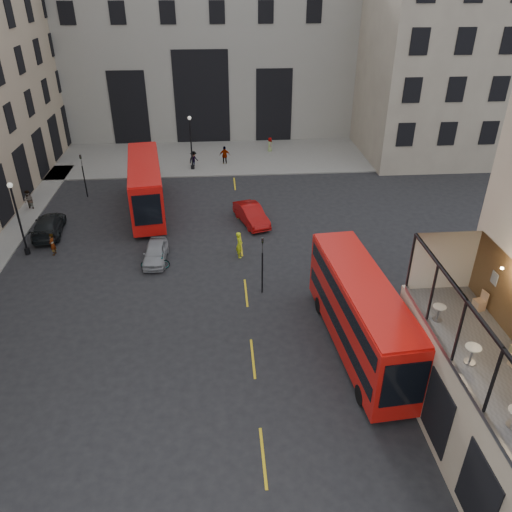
{
  "coord_description": "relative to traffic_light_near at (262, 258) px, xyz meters",
  "views": [
    {
      "loc": [
        -3.33,
        -13.49,
        17.4
      ],
      "look_at": [
        -1.43,
        11.32,
        3.0
      ],
      "focal_mm": 35.0,
      "sensor_mm": 36.0,
      "label": 1
    }
  ],
  "objects": [
    {
      "name": "host_frontage",
      "position": [
        7.5,
        -12.0,
        -0.17
      ],
      "size": [
        3.0,
        11.0,
        4.5
      ],
      "primitive_type": "cube",
      "color": "tan",
      "rests_on": "ground"
    },
    {
      "name": "pedestrian_d",
      "position": [
        3.19,
        26.99,
        -1.63
      ],
      "size": [
        0.61,
        0.84,
        1.6
      ],
      "primitive_type": "imported",
      "rotation": [
        0.0,
        0.0,
        1.7
      ],
      "color": "gray",
      "rests_on": "ground"
    },
    {
      "name": "car_b",
      "position": [
        -0.0,
        9.7,
        -1.69
      ],
      "size": [
        2.85,
        4.69,
        1.46
      ],
      "primitive_type": "imported",
      "rotation": [
        0.0,
        0.0,
        0.32
      ],
      "color": "#960A09",
      "rests_on": "ground"
    },
    {
      "name": "pedestrian_c",
      "position": [
        -1.76,
        23.36,
        -1.47
      ],
      "size": [
        1.12,
        0.48,
        1.9
      ],
      "primitive_type": "imported",
      "rotation": [
        0.0,
        0.0,
        3.13
      ],
      "color": "gray",
      "rests_on": "ground"
    },
    {
      "name": "cafe_chair_d",
      "position": [
        8.6,
        -8.75,
        2.44
      ],
      "size": [
        0.52,
        0.52,
        0.87
      ],
      "color": "tan",
      "rests_on": "cafe_floor"
    },
    {
      "name": "car_c",
      "position": [
        -15.3,
        9.03,
        -1.72
      ],
      "size": [
        2.49,
        5.05,
        1.41
      ],
      "primitive_type": "imported",
      "rotation": [
        0.0,
        0.0,
        3.25
      ],
      "color": "black",
      "rests_on": "ground"
    },
    {
      "name": "pedestrian_a",
      "position": [
        -18.0,
        13.38,
        -1.54
      ],
      "size": [
        1.05,
        0.95,
        1.76
      ],
      "primitive_type": "imported",
      "rotation": [
        0.0,
        0.0,
        -0.41
      ],
      "color": "gray",
      "rests_on": "ground"
    },
    {
      "name": "pavement_far",
      "position": [
        -5.0,
        26.0,
        -2.36
      ],
      "size": [
        40.0,
        12.0,
        0.12
      ],
      "primitive_type": "cube",
      "color": "slate",
      "rests_on": "ground"
    },
    {
      "name": "cafe_table_far",
      "position": [
        6.53,
        -9.34,
        2.62
      ],
      "size": [
        0.54,
        0.54,
        0.68
      ],
      "color": "beige",
      "rests_on": "cafe_floor"
    },
    {
      "name": "bus_far",
      "position": [
        -8.3,
        12.53,
        -0.05
      ],
      "size": [
        3.83,
        10.85,
        4.24
      ],
      "color": "red",
      "rests_on": "ground"
    },
    {
      "name": "building_right",
      "position": [
        21.0,
        27.97,
        7.97
      ],
      "size": [
        16.6,
        18.6,
        20.0
      ],
      "color": "#A89C87",
      "rests_on": "ground"
    },
    {
      "name": "cafe_floor",
      "position": [
        7.5,
        -12.0,
        2.12
      ],
      "size": [
        3.0,
        10.0,
        0.1
      ],
      "primitive_type": "cube",
      "color": "slate",
      "rests_on": "host_frontage"
    },
    {
      "name": "bicycle",
      "position": [
        -6.84,
        3.32,
        -1.92
      ],
      "size": [
        1.92,
        0.69,
        1.0
      ],
      "primitive_type": "imported",
      "rotation": [
        0.0,
        0.0,
        1.59
      ],
      "color": "gray",
      "rests_on": "ground"
    },
    {
      "name": "cafe_table_mid",
      "position": [
        6.73,
        -11.98,
        2.67
      ],
      "size": [
        0.6,
        0.6,
        0.74
      ],
      "color": "silver",
      "rests_on": "cafe_floor"
    },
    {
      "name": "ground",
      "position": [
        1.0,
        -12.0,
        -2.42
      ],
      "size": [
        140.0,
        140.0,
        0.0
      ],
      "primitive_type": "plane",
      "color": "black",
      "rests_on": "ground"
    },
    {
      "name": "pedestrian_b",
      "position": [
        -4.89,
        22.64,
        -1.58
      ],
      "size": [
        1.22,
        1.22,
        1.7
      ],
      "primitive_type": "imported",
      "rotation": [
        0.0,
        0.0,
        0.78
      ],
      "color": "gray",
      "rests_on": "ground"
    },
    {
      "name": "traffic_light_near",
      "position": [
        0.0,
        0.0,
        0.0
      ],
      "size": [
        0.16,
        0.2,
        3.8
      ],
      "color": "black",
      "rests_on": "ground"
    },
    {
      "name": "street_lamp_a",
      "position": [
        -16.0,
        6.0,
        -0.03
      ],
      "size": [
        0.36,
        0.36,
        5.33
      ],
      "color": "black",
      "rests_on": "ground"
    },
    {
      "name": "cyclist",
      "position": [
        -1.19,
        4.5,
        -1.48
      ],
      "size": [
        0.5,
        0.72,
        1.89
      ],
      "primitive_type": "imported",
      "rotation": [
        0.0,
        0.0,
        1.64
      ],
      "color": "#C2D516",
      "rests_on": "ground"
    },
    {
      "name": "traffic_light_far",
      "position": [
        -14.0,
        16.0,
        0.0
      ],
      "size": [
        0.16,
        0.2,
        3.8
      ],
      "color": "black",
      "rests_on": "ground"
    },
    {
      "name": "pedestrian_e",
      "position": [
        -14.12,
        5.8,
        -1.62
      ],
      "size": [
        0.43,
        0.62,
        1.6
      ],
      "primitive_type": "imported",
      "rotation": [
        0.0,
        0.0,
        4.62
      ],
      "color": "gray",
      "rests_on": "ground"
    },
    {
      "name": "gateway",
      "position": [
        -4.0,
        35.99,
        6.96
      ],
      "size": [
        35.0,
        10.6,
        18.0
      ],
      "color": "gray",
      "rests_on": "ground"
    },
    {
      "name": "car_a",
      "position": [
        -6.9,
        4.36,
        -1.79
      ],
      "size": [
        1.6,
        3.79,
        1.28
      ],
      "primitive_type": "imported",
      "rotation": [
        0.0,
        0.0,
        -0.02
      ],
      "color": "#919398",
      "rests_on": "ground"
    },
    {
      "name": "street_lamp_b",
      "position": [
        -5.0,
        22.0,
        -0.03
      ],
      "size": [
        0.36,
        0.36,
        5.33
      ],
      "color": "black",
      "rests_on": "ground"
    },
    {
      "name": "bus_near",
      "position": [
        4.5,
        -5.58,
        -0.05
      ],
      "size": [
        3.27,
        10.75,
        4.22
      ],
      "color": "red",
      "rests_on": "ground"
    }
  ]
}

